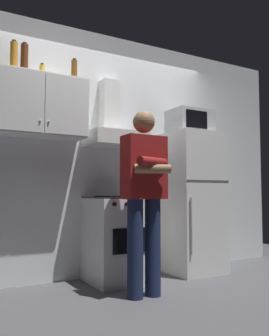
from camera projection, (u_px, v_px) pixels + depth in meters
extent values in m
plane|color=#4C4C51|center=(134.00, 287.00, 3.51)|extent=(7.00, 7.00, 0.00)
cube|color=white|center=(109.00, 154.00, 4.13)|extent=(4.80, 0.10, 2.70)
cube|color=silver|center=(40.00, 106.00, 3.55)|extent=(0.90, 0.34, 0.60)
cube|color=silver|center=(20.00, 99.00, 3.29)|extent=(0.43, 0.01, 0.58)
cube|color=silver|center=(68.00, 105.00, 3.51)|extent=(0.43, 0.01, 0.58)
sphere|color=#B2B2B7|center=(40.00, 121.00, 3.35)|extent=(0.02, 0.02, 0.02)
sphere|color=#B2B2B7|center=(49.00, 121.00, 3.39)|extent=(0.02, 0.02, 0.02)
cube|color=white|center=(118.00, 240.00, 3.73)|extent=(0.60, 0.60, 0.85)
cube|color=black|center=(118.00, 198.00, 3.76)|extent=(0.59, 0.59, 0.01)
cube|color=black|center=(133.00, 241.00, 3.47)|extent=(0.42, 0.01, 0.24)
cylinder|color=black|center=(112.00, 197.00, 3.60)|extent=(0.16, 0.16, 0.01)
cylinder|color=black|center=(135.00, 196.00, 3.72)|extent=(0.16, 0.16, 0.01)
cylinder|color=black|center=(102.00, 196.00, 3.81)|extent=(0.16, 0.16, 0.01)
cylinder|color=black|center=(124.00, 196.00, 3.93)|extent=(0.16, 0.16, 0.01)
cylinder|color=black|center=(114.00, 204.00, 3.39)|extent=(0.04, 0.02, 0.04)
cylinder|color=black|center=(127.00, 204.00, 3.46)|extent=(0.04, 0.02, 0.04)
cylinder|color=black|center=(139.00, 204.00, 3.52)|extent=(0.04, 0.02, 0.04)
cylinder|color=black|center=(151.00, 204.00, 3.59)|extent=(0.04, 0.02, 0.04)
cube|color=white|center=(115.00, 139.00, 3.88)|extent=(0.60, 0.44, 0.15)
cube|color=white|center=(110.00, 107.00, 4.03)|extent=(0.20, 0.16, 0.60)
cube|color=white|center=(192.00, 202.00, 4.22)|extent=(0.60, 0.60, 1.60)
cube|color=#4C4C4C|center=(209.00, 181.00, 3.98)|extent=(0.59, 0.01, 0.01)
cylinder|color=silver|center=(192.00, 226.00, 3.81)|extent=(0.02, 0.02, 0.60)
cube|color=#B7BABF|center=(190.00, 122.00, 4.31)|extent=(0.48, 0.36, 0.28)
cube|color=black|center=(197.00, 119.00, 4.13)|extent=(0.30, 0.01, 0.20)
cylinder|color=#192342|center=(135.00, 248.00, 3.14)|extent=(0.14, 0.14, 0.85)
cylinder|color=#192342|center=(153.00, 247.00, 3.23)|extent=(0.14, 0.14, 0.85)
cube|color=maroon|center=(144.00, 167.00, 3.24)|extent=(0.38, 0.20, 0.56)
cylinder|color=maroon|center=(152.00, 162.00, 3.12)|extent=(0.33, 0.17, 0.08)
cylinder|color=#8C6647|center=(152.00, 169.00, 3.11)|extent=(0.33, 0.17, 0.08)
sphere|color=#8C6647|center=(144.00, 122.00, 3.27)|extent=(0.20, 0.20, 0.20)
cylinder|color=#B7BABF|center=(135.00, 190.00, 3.73)|extent=(0.19, 0.19, 0.12)
cylinder|color=black|center=(125.00, 186.00, 3.67)|extent=(0.05, 0.01, 0.01)
cylinder|color=black|center=(145.00, 186.00, 3.79)|extent=(0.05, 0.01, 0.01)
cylinder|color=#B7721E|center=(14.00, 57.00, 3.45)|extent=(0.07, 0.07, 0.29)
cylinder|color=black|center=(14.00, 41.00, 3.46)|extent=(0.04, 0.04, 0.02)
cylinder|color=#47230F|center=(24.00, 59.00, 3.53)|extent=(0.07, 0.07, 0.30)
cylinder|color=black|center=(25.00, 44.00, 3.54)|extent=(0.04, 0.04, 0.02)
cylinder|color=brown|center=(74.00, 71.00, 3.76)|extent=(0.06, 0.06, 0.22)
cylinder|color=black|center=(74.00, 60.00, 3.77)|extent=(0.03, 0.03, 0.02)
cylinder|color=gold|center=(42.00, 71.00, 3.61)|extent=(0.05, 0.05, 0.12)
cylinder|color=black|center=(42.00, 64.00, 3.62)|extent=(0.03, 0.03, 0.02)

